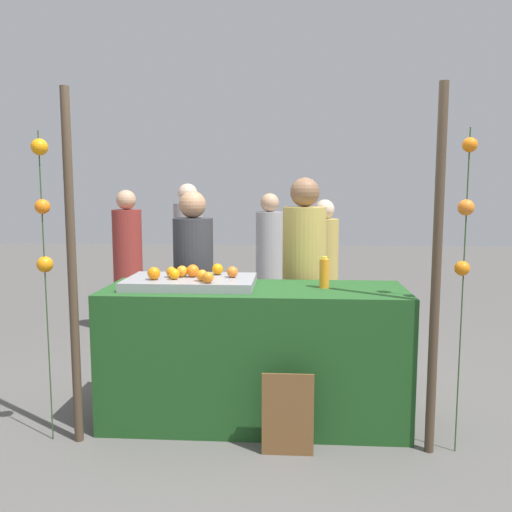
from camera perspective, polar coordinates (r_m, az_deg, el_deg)
The scene contains 24 objects.
ground_plane at distance 3.95m, azimuth -0.15°, elevation -16.96°, with size 24.00×24.00×0.00m, color #565451.
stall_counter at distance 3.78m, azimuth -0.15°, elevation -10.43°, with size 2.06×0.71×0.94m, color #1E4C1E.
orange_tray at distance 3.74m, azimuth -6.94°, elevation -2.77°, with size 0.88×0.53×0.06m, color gray.
orange_0 at distance 3.59m, azimuth -5.77°, elevation -2.06°, with size 0.08×0.08×0.08m, color orange.
orange_1 at distance 3.68m, azimuth -8.69°, elevation -1.92°, with size 0.07×0.07×0.07m, color orange.
orange_2 at distance 3.72m, azimuth -2.53°, elevation -1.70°, with size 0.08×0.08×0.08m, color orange.
orange_3 at distance 3.51m, azimuth -5.14°, elevation -2.29°, with size 0.07×0.07×0.07m, color orange.
orange_4 at distance 3.77m, azimuth -7.88°, elevation -1.63°, with size 0.08×0.08×0.08m, color orange.
orange_5 at distance 3.77m, azimuth -8.98°, elevation -1.70°, with size 0.07×0.07×0.07m, color orange.
orange_6 at distance 3.84m, azimuth -4.12°, elevation -1.41°, with size 0.08×0.08×0.08m, color orange.
orange_7 at distance 3.76m, azimuth -6.75°, elevation -1.57°, with size 0.09×0.09×0.09m, color orange.
orange_8 at distance 3.69m, azimuth -10.81°, elevation -1.83°, with size 0.09×0.09×0.09m, color orange.
juice_bottle at distance 3.67m, azimuth 7.28°, elevation -1.81°, with size 0.07×0.07×0.22m.
chalkboard_sign at distance 3.39m, azimuth 3.39°, elevation -16.55°, with size 0.31×0.03×0.53m.
vendor_left at distance 4.39m, azimuth -6.63°, elevation -4.33°, with size 0.32×0.32×1.60m.
vendor_right at distance 4.30m, azimuth 5.10°, elevation -3.88°, with size 0.34×0.34×1.70m.
crowd_person_0 at distance 5.74m, azimuth 7.21°, elevation -2.07°, with size 0.30×0.30×1.51m.
crowd_person_1 at distance 6.31m, azimuth -7.17°, elevation -0.52°, with size 0.34×0.34×1.68m.
crowd_person_2 at distance 6.16m, azimuth 1.46°, elevation -1.12°, with size 0.31×0.31×1.57m.
crowd_person_3 at distance 6.15m, azimuth -13.46°, elevation -1.17°, with size 0.32×0.32×1.61m.
canopy_post_left at distance 3.52m, azimuth -18.98°, elevation -1.44°, with size 0.06×0.06×2.22m, color #473828.
canopy_post_right at distance 3.35m, azimuth 18.62°, elevation -1.82°, with size 0.06×0.06×2.22m, color #473828.
garland_strand_left at distance 3.56m, azimuth -21.77°, elevation 4.53°, with size 0.11×0.12×1.97m.
garland_strand_right at distance 3.37m, azimuth 21.41°, elevation 4.21°, with size 0.10×0.10×1.97m.
Camera 1 is at (0.25, -3.60, 1.61)m, focal length 37.59 mm.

